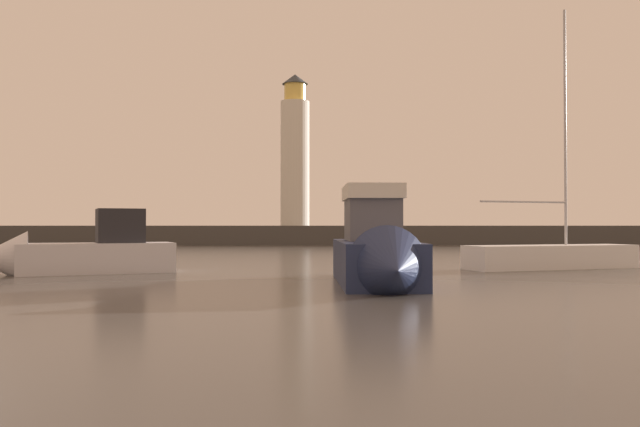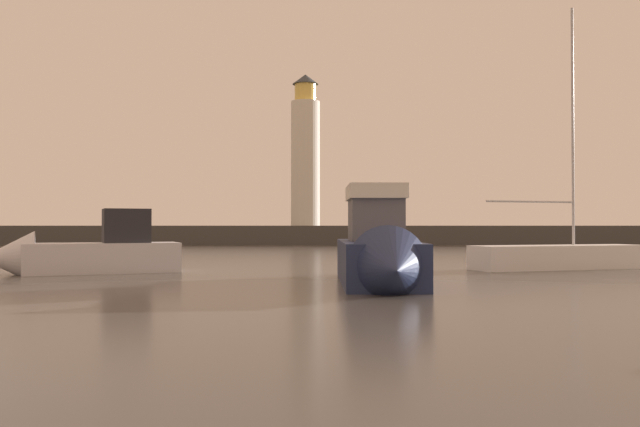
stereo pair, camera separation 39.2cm
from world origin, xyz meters
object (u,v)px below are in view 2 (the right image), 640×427
object	(u,v)px
motorboat_1	(380,251)
motorboat_2	(79,253)
lighthouse	(305,154)
sailboat_moored	(558,256)

from	to	relation	value
motorboat_1	motorboat_2	bearing A→B (deg)	156.29
lighthouse	sailboat_moored	xyz separation A→B (m)	(12.87, -37.66, -8.63)
lighthouse	motorboat_2	xyz separation A→B (m)	(-7.35, -40.75, -8.39)
lighthouse	motorboat_1	xyz separation A→B (m)	(4.41, -45.91, -8.13)
motorboat_1	motorboat_2	distance (m)	12.84
lighthouse	motorboat_2	distance (m)	42.25
motorboat_2	sailboat_moored	distance (m)	20.45
motorboat_1	motorboat_2	world-z (taller)	motorboat_1
motorboat_1	motorboat_2	size ratio (longest dim) A/B	1.18
lighthouse	motorboat_2	size ratio (longest dim) A/B	1.99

